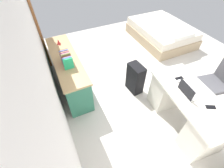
% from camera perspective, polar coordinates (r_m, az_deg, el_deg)
% --- Properties ---
extents(ground_plane, '(5.64, 5.64, 0.00)m').
position_cam_1_polar(ground_plane, '(3.94, 13.57, 3.68)').
color(ground_plane, beige).
extents(wall_back, '(4.64, 0.10, 2.67)m').
position_cam_1_polar(wall_back, '(2.50, -25.70, 11.68)').
color(wall_back, white).
rests_on(wall_back, ground_plane).
extents(door_wooden, '(0.88, 0.05, 2.04)m').
position_cam_1_polar(door_wooden, '(4.23, -26.06, 20.20)').
color(door_wooden, brown).
rests_on(door_wooden, ground_plane).
extents(desk, '(1.50, 0.81, 0.74)m').
position_cam_1_polar(desk, '(2.94, 25.22, -8.32)').
color(desk, silver).
rests_on(desk, ground_plane).
extents(office_chair, '(0.54, 0.54, 0.94)m').
position_cam_1_polar(office_chair, '(3.55, 33.27, -0.39)').
color(office_chair, black).
rests_on(office_chair, ground_plane).
extents(credenza, '(1.80, 0.48, 0.75)m').
position_cam_1_polar(credenza, '(3.43, -15.45, 4.22)').
color(credenza, '#2D7056').
rests_on(credenza, ground_plane).
extents(bed, '(1.91, 1.42, 0.58)m').
position_cam_1_polar(bed, '(5.23, 17.52, 17.48)').
color(bed, tan).
rests_on(bed, ground_plane).
extents(suitcase_black, '(0.38, 0.25, 0.66)m').
position_cam_1_polar(suitcase_black, '(3.27, 8.45, 2.02)').
color(suitcase_black, black).
rests_on(suitcase_black, ground_plane).
extents(laptop, '(0.33, 0.25, 0.21)m').
position_cam_1_polar(laptop, '(2.64, 26.04, -2.45)').
color(laptop, silver).
rests_on(laptop, desk).
extents(computer_mouse, '(0.07, 0.11, 0.03)m').
position_cam_1_polar(computer_mouse, '(2.80, 23.35, 1.02)').
color(computer_mouse, white).
rests_on(computer_mouse, desk).
extents(cell_phone_near_laptop, '(0.12, 0.15, 0.01)m').
position_cam_1_polar(cell_phone_near_laptop, '(2.65, 32.33, -7.11)').
color(cell_phone_near_laptop, black).
rests_on(cell_phone_near_laptop, desk).
extents(cell_phone_by_mouse, '(0.08, 0.14, 0.01)m').
position_cam_1_polar(cell_phone_by_mouse, '(2.87, 23.29, 1.92)').
color(cell_phone_by_mouse, black).
rests_on(cell_phone_by_mouse, desk).
extents(book_row, '(0.35, 0.17, 0.24)m').
position_cam_1_polar(book_row, '(2.97, -16.29, 8.75)').
color(book_row, '#24B271').
rests_on(book_row, credenza).
extents(figurine_small, '(0.08, 0.08, 0.11)m').
position_cam_1_polar(figurine_small, '(3.62, -18.94, 14.31)').
color(figurine_small, red).
rests_on(figurine_small, credenza).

